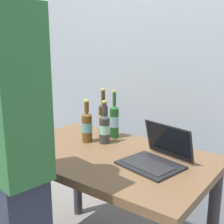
% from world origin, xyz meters
% --- Properties ---
extents(desk, '(1.21, 0.74, 0.75)m').
position_xyz_m(desk, '(0.00, 0.00, 0.64)').
color(desk, brown).
rests_on(desk, ground).
extents(laptop, '(0.36, 0.35, 0.20)m').
position_xyz_m(laptop, '(0.30, 0.03, 0.80)').
color(laptop, black).
rests_on(laptop, desk).
extents(beer_bottle_amber, '(0.07, 0.07, 0.27)m').
position_xyz_m(beer_bottle_amber, '(-0.23, 0.08, 0.86)').
color(beer_bottle_amber, brown).
rests_on(beer_bottle_amber, desk).
extents(beer_bottle_green, '(0.06, 0.06, 0.32)m').
position_xyz_m(beer_bottle_green, '(-0.14, 0.26, 0.87)').
color(beer_bottle_green, '#1E5123').
rests_on(beer_bottle_green, desk).
extents(beer_bottle_brown, '(0.07, 0.07, 0.27)m').
position_xyz_m(beer_bottle_brown, '(-0.12, 0.13, 0.85)').
color(beer_bottle_brown, '#333333').
rests_on(beer_bottle_brown, desk).
extents(beer_bottle_dark, '(0.06, 0.06, 0.33)m').
position_xyz_m(beer_bottle_dark, '(-0.20, 0.22, 0.88)').
color(beer_bottle_dark, '#472B14').
rests_on(beer_bottle_dark, desk).
extents(person_figure, '(0.48, 0.30, 1.75)m').
position_xyz_m(person_figure, '(-0.08, -0.60, 0.88)').
color(person_figure, '#2D3347').
rests_on(person_figure, ground).
extents(back_wall, '(6.00, 0.10, 2.60)m').
position_xyz_m(back_wall, '(0.00, 0.72, 1.30)').
color(back_wall, '#99A3AD').
rests_on(back_wall, ground).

